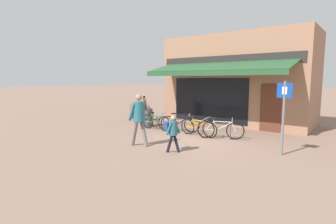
{
  "coord_description": "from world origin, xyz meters",
  "views": [
    {
      "loc": [
        5.3,
        -8.54,
        2.3
      ],
      "look_at": [
        -0.87,
        -0.69,
        1.05
      ],
      "focal_mm": 28.0,
      "sensor_mm": 36.0,
      "label": 1
    }
  ],
  "objects_px": {
    "pedestrian_child": "(172,130)",
    "parking_sign": "(284,110)",
    "bicycle_black": "(180,124)",
    "park_bench": "(141,111)",
    "pedestrian_adult": "(139,114)",
    "bicycle_green": "(156,122)",
    "litter_bin": "(147,117)",
    "bicycle_orange": "(198,127)",
    "bicycle_silver": "(220,129)"
  },
  "relations": [
    {
      "from": "pedestrian_child",
      "to": "parking_sign",
      "type": "xyz_separation_m",
      "value": [
        2.82,
        1.82,
        0.66
      ]
    },
    {
      "from": "bicycle_black",
      "to": "park_bench",
      "type": "relative_size",
      "value": 1.01
    },
    {
      "from": "parking_sign",
      "to": "pedestrian_adult",
      "type": "bearing_deg",
      "value": -155.86
    },
    {
      "from": "bicycle_green",
      "to": "litter_bin",
      "type": "xyz_separation_m",
      "value": [
        -0.86,
        0.33,
        0.13
      ]
    },
    {
      "from": "parking_sign",
      "to": "bicycle_green",
      "type": "bearing_deg",
      "value": 173.1
    },
    {
      "from": "bicycle_green",
      "to": "pedestrian_adult",
      "type": "xyz_separation_m",
      "value": [
        1.47,
        -2.57,
        0.74
      ]
    },
    {
      "from": "bicycle_orange",
      "to": "bicycle_silver",
      "type": "bearing_deg",
      "value": 9.18
    },
    {
      "from": "parking_sign",
      "to": "park_bench",
      "type": "xyz_separation_m",
      "value": [
        -8.38,
        2.52,
        -0.92
      ]
    },
    {
      "from": "bicycle_black",
      "to": "pedestrian_child",
      "type": "bearing_deg",
      "value": -83.21
    },
    {
      "from": "bicycle_green",
      "to": "park_bench",
      "type": "relative_size",
      "value": 1.03
    },
    {
      "from": "bicycle_silver",
      "to": "parking_sign",
      "type": "bearing_deg",
      "value": -42.96
    },
    {
      "from": "bicycle_orange",
      "to": "litter_bin",
      "type": "xyz_separation_m",
      "value": [
        -3.12,
        0.31,
        0.13
      ]
    },
    {
      "from": "bicycle_black",
      "to": "park_bench",
      "type": "bearing_deg",
      "value": 133.17
    },
    {
      "from": "bicycle_black",
      "to": "pedestrian_child",
      "type": "height_order",
      "value": "pedestrian_child"
    },
    {
      "from": "bicycle_silver",
      "to": "bicycle_orange",
      "type": "bearing_deg",
      "value": 162.03
    },
    {
      "from": "litter_bin",
      "to": "park_bench",
      "type": "xyz_separation_m",
      "value": [
        -1.85,
        1.51,
        -0.03
      ]
    },
    {
      "from": "bicycle_green",
      "to": "pedestrian_child",
      "type": "relative_size",
      "value": 1.4
    },
    {
      "from": "litter_bin",
      "to": "bicycle_orange",
      "type": "bearing_deg",
      "value": -5.69
    },
    {
      "from": "bicycle_black",
      "to": "pedestrian_adult",
      "type": "distance_m",
      "value": 2.91
    },
    {
      "from": "bicycle_green",
      "to": "bicycle_orange",
      "type": "height_order",
      "value": "bicycle_orange"
    },
    {
      "from": "bicycle_silver",
      "to": "park_bench",
      "type": "height_order",
      "value": "park_bench"
    },
    {
      "from": "bicycle_green",
      "to": "pedestrian_child",
      "type": "height_order",
      "value": "pedestrian_child"
    },
    {
      "from": "pedestrian_child",
      "to": "parking_sign",
      "type": "height_order",
      "value": "parking_sign"
    },
    {
      "from": "bicycle_black",
      "to": "bicycle_silver",
      "type": "xyz_separation_m",
      "value": [
        2.0,
        -0.11,
        -0.0
      ]
    },
    {
      "from": "bicycle_green",
      "to": "pedestrian_child",
      "type": "xyz_separation_m",
      "value": [
        2.85,
        -2.5,
        0.36
      ]
    },
    {
      "from": "bicycle_green",
      "to": "litter_bin",
      "type": "distance_m",
      "value": 0.93
    },
    {
      "from": "bicycle_silver",
      "to": "pedestrian_adult",
      "type": "xyz_separation_m",
      "value": [
        -1.72,
        -2.7,
        0.73
      ]
    },
    {
      "from": "bicycle_orange",
      "to": "litter_bin",
      "type": "bearing_deg",
      "value": 176.69
    },
    {
      "from": "bicycle_silver",
      "to": "parking_sign",
      "type": "xyz_separation_m",
      "value": [
        2.48,
        -0.82,
        1.01
      ]
    },
    {
      "from": "bicycle_green",
      "to": "parking_sign",
      "type": "relative_size",
      "value": 0.74
    },
    {
      "from": "park_bench",
      "to": "bicycle_black",
      "type": "bearing_deg",
      "value": -20.43
    },
    {
      "from": "bicycle_black",
      "to": "bicycle_orange",
      "type": "relative_size",
      "value": 0.93
    },
    {
      "from": "park_bench",
      "to": "pedestrian_child",
      "type": "bearing_deg",
      "value": -36.05
    },
    {
      "from": "bicycle_silver",
      "to": "bicycle_green",
      "type": "bearing_deg",
      "value": 157.57
    },
    {
      "from": "bicycle_green",
      "to": "bicycle_black",
      "type": "bearing_deg",
      "value": 10.61
    },
    {
      "from": "pedestrian_adult",
      "to": "litter_bin",
      "type": "bearing_deg",
      "value": 135.47
    },
    {
      "from": "bicycle_orange",
      "to": "pedestrian_adult",
      "type": "height_order",
      "value": "pedestrian_adult"
    },
    {
      "from": "bicycle_silver",
      "to": "pedestrian_adult",
      "type": "relative_size",
      "value": 0.92
    },
    {
      "from": "bicycle_orange",
      "to": "pedestrian_adult",
      "type": "bearing_deg",
      "value": -104.58
    },
    {
      "from": "bicycle_orange",
      "to": "bicycle_silver",
      "type": "height_order",
      "value": "bicycle_silver"
    },
    {
      "from": "pedestrian_child",
      "to": "park_bench",
      "type": "relative_size",
      "value": 0.73
    },
    {
      "from": "pedestrian_child",
      "to": "bicycle_black",
      "type": "bearing_deg",
      "value": 109.63
    },
    {
      "from": "litter_bin",
      "to": "parking_sign",
      "type": "bearing_deg",
      "value": -8.84
    },
    {
      "from": "bicycle_green",
      "to": "parking_sign",
      "type": "bearing_deg",
      "value": -7.49
    },
    {
      "from": "litter_bin",
      "to": "bicycle_green",
      "type": "bearing_deg",
      "value": -21.04
    },
    {
      "from": "pedestrian_adult",
      "to": "bicycle_orange",
      "type": "bearing_deg",
      "value": 79.76
    },
    {
      "from": "bicycle_green",
      "to": "pedestrian_adult",
      "type": "relative_size",
      "value": 0.92
    },
    {
      "from": "bicycle_orange",
      "to": "pedestrian_child",
      "type": "height_order",
      "value": "pedestrian_child"
    },
    {
      "from": "bicycle_black",
      "to": "pedestrian_adult",
      "type": "height_order",
      "value": "pedestrian_adult"
    },
    {
      "from": "bicycle_green",
      "to": "pedestrian_adult",
      "type": "bearing_deg",
      "value": -60.83
    }
  ]
}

